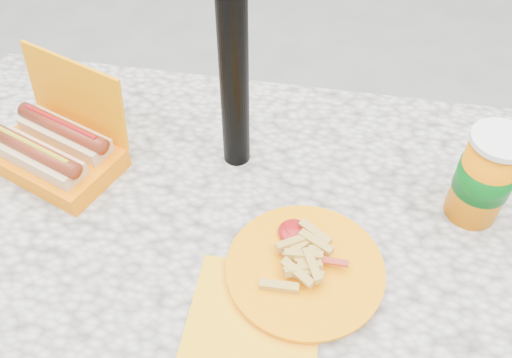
# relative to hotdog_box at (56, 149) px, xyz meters

# --- Properties ---
(picnic_table) EXTENTS (1.20, 0.80, 0.75)m
(picnic_table) POSITION_rel_hotdog_box_xyz_m (0.32, -0.08, -0.15)
(picnic_table) COLOR beige
(picnic_table) RESTS_ON ground
(hotdog_box) EXTENTS (0.27, 0.24, 0.19)m
(hotdog_box) POSITION_rel_hotdog_box_xyz_m (0.00, 0.00, 0.00)
(hotdog_box) COLOR #FF8F00
(hotdog_box) RESTS_ON picnic_table
(fries_plate) EXTENTS (0.29, 0.32, 0.05)m
(fries_plate) POSITION_rel_hotdog_box_xyz_m (0.47, -0.16, -0.03)
(fries_plate) COLOR #FFB211
(fries_plate) RESTS_ON picnic_table
(soda_cup) EXTENTS (0.09, 0.09, 0.18)m
(soda_cup) POSITION_rel_hotdog_box_xyz_m (0.75, 0.02, 0.05)
(soda_cup) COLOR #FF7C00
(soda_cup) RESTS_ON picnic_table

